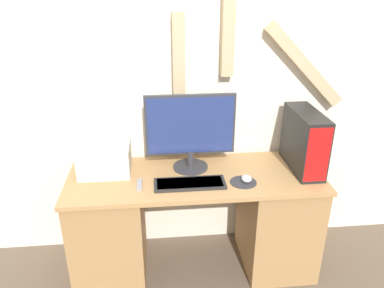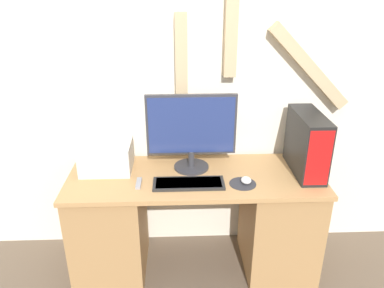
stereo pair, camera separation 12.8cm
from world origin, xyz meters
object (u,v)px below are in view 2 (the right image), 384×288
Objects in this scene: monitor at (191,129)px; keyboard at (189,183)px; mouse at (246,180)px; printer at (106,157)px; remote_control at (139,183)px; computer_tower at (307,144)px.

keyboard is at bearing -96.35° from monitor.
monitor is 0.36m from keyboard.
keyboard is at bearing -179.74° from mouse.
monitor is at bearing 0.42° from printer.
remote_control is (-0.31, 0.02, -0.00)m from keyboard.
monitor is at bearing 145.51° from mouse.
keyboard is 0.59m from printer.
computer_tower reaches higher than mouse.
keyboard reaches higher than remote_control.
printer is at bearing 137.38° from remote_control.
mouse is 0.58× the size of remote_control.
computer_tower is (0.42, 0.15, 0.18)m from mouse.
monitor is 4.59× the size of remote_control.
monitor is at bearing 32.26° from remote_control.
computer_tower is at bearing -3.14° from printer.
mouse is 0.94m from printer.
mouse is 0.22× the size of printer.
monitor is 7.94× the size of mouse.
computer_tower is at bearing 7.19° from remote_control.
keyboard is 0.82m from computer_tower.
mouse reaches higher than remote_control.
monitor is 1.77× the size of printer.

